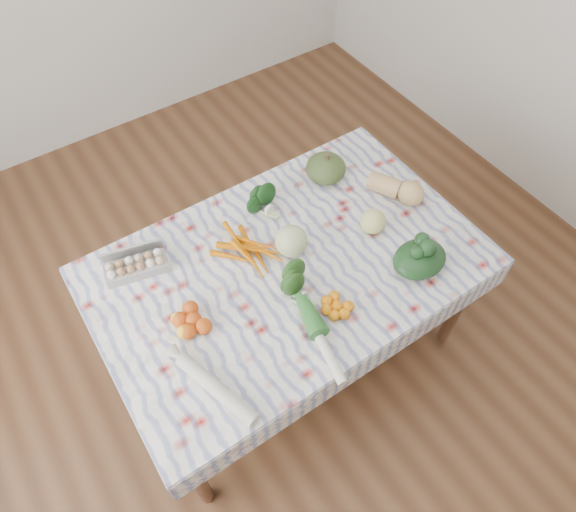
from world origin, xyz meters
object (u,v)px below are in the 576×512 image
(kabocha_squash, at_px, (326,168))
(cabbage, at_px, (291,241))
(grapefruit, at_px, (373,221))
(dining_table, at_px, (288,275))
(egg_carton, at_px, (136,267))
(butternut_squash, at_px, (397,187))

(kabocha_squash, relative_size, cabbage, 1.37)
(kabocha_squash, distance_m, grapefruit, 0.39)
(dining_table, height_order, kabocha_squash, kabocha_squash)
(egg_carton, relative_size, cabbage, 1.86)
(kabocha_squash, xyz_separation_m, grapefruit, (-0.02, -0.38, -0.01))
(egg_carton, height_order, kabocha_squash, kabocha_squash)
(cabbage, height_order, grapefruit, cabbage)
(dining_table, height_order, butternut_squash, butternut_squash)
(cabbage, relative_size, butternut_squash, 0.54)
(egg_carton, bearing_deg, dining_table, -17.27)
(dining_table, relative_size, grapefruit, 13.97)
(kabocha_squash, xyz_separation_m, cabbage, (-0.39, -0.28, 0.01))
(butternut_squash, distance_m, grapefruit, 0.25)
(kabocha_squash, xyz_separation_m, butternut_squash, (0.20, -0.28, -0.00))
(kabocha_squash, bearing_deg, egg_carton, -179.37)
(egg_carton, height_order, grapefruit, grapefruit)
(cabbage, relative_size, grapefruit, 1.24)
(dining_table, bearing_deg, egg_carton, 149.87)
(dining_table, distance_m, grapefruit, 0.45)
(kabocha_squash, relative_size, butternut_squash, 0.74)
(kabocha_squash, height_order, butternut_squash, kabocha_squash)
(dining_table, bearing_deg, kabocha_squash, 36.94)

